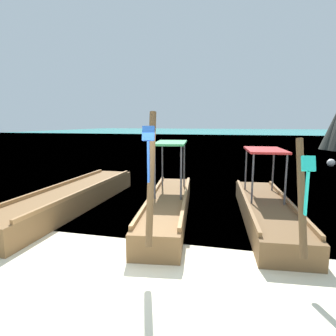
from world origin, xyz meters
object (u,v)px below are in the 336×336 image
Objects in this scene: longtail_boat_turquoise_ribbon at (266,209)px; mooring_buoy_near at (331,163)px; longtail_boat_blue_ribbon at (168,205)px; longtail_boat_yellow_ribbon at (72,198)px.

longtail_boat_turquoise_ribbon is 12.22m from mooring_buoy_near.
longtail_boat_blue_ribbon is 13.07× the size of mooring_buoy_near.
longtail_boat_blue_ribbon is 2.68m from longtail_boat_turquoise_ribbon.
longtail_boat_turquoise_ribbon is at bearing 1.78° from longtail_boat_yellow_ribbon.
longtail_boat_yellow_ribbon is at bearing -132.59° from mooring_buoy_near.
mooring_buoy_near is at bearing 57.49° from longtail_boat_blue_ribbon.
longtail_boat_yellow_ribbon is 3.15m from longtail_boat_blue_ribbon.
longtail_boat_turquoise_ribbon is 13.03× the size of mooring_buoy_near.
mooring_buoy_near is (4.72, 11.27, -0.09)m from longtail_boat_turquoise_ribbon.
longtail_boat_yellow_ribbon is 15.55m from mooring_buoy_near.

